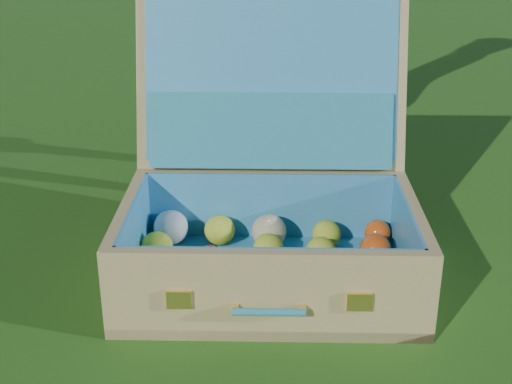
{
  "coord_description": "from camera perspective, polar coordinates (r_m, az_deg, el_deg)",
  "views": [
    {
      "loc": [
        -0.52,
        -1.19,
        0.87
      ],
      "look_at": [
        0.02,
        0.28,
        0.21
      ],
      "focal_mm": 50.0,
      "sensor_mm": 36.0,
      "label": 1
    }
  ],
  "objects": [
    {
      "name": "suitcase",
      "position": [
        1.73,
        1.0,
        -0.42
      ],
      "size": [
        0.87,
        0.84,
        0.64
      ],
      "rotation": [
        0.0,
        0.0,
        -0.37
      ],
      "color": "tan",
      "rests_on": "ground"
    },
    {
      "name": "ground",
      "position": [
        1.56,
        3.01,
        -10.9
      ],
      "size": [
        60.0,
        60.0,
        0.0
      ],
      "primitive_type": "plane",
      "color": "#215114",
      "rests_on": "ground"
    }
  ]
}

